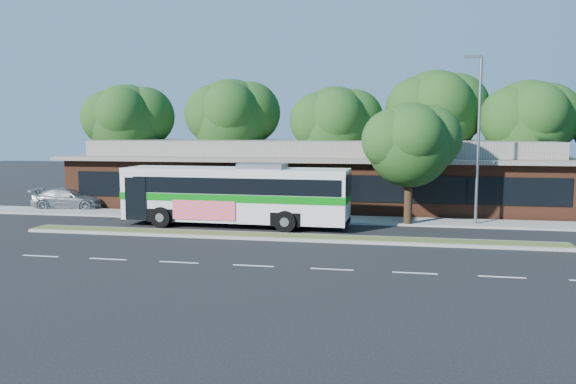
# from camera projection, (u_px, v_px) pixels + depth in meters

# --- Properties ---
(ground) EXTENTS (120.00, 120.00, 0.00)m
(ground) POSITION_uv_depth(u_px,v_px,m) (280.00, 241.00, 26.24)
(ground) COLOR black
(ground) RESTS_ON ground
(median_strip) EXTENTS (26.00, 1.10, 0.15)m
(median_strip) POSITION_uv_depth(u_px,v_px,m) (282.00, 237.00, 26.82)
(median_strip) COLOR #434B1F
(median_strip) RESTS_ON ground
(sidewalk) EXTENTS (44.00, 2.60, 0.12)m
(sidewalk) POSITION_uv_depth(u_px,v_px,m) (301.00, 218.00, 32.49)
(sidewalk) COLOR gray
(sidewalk) RESTS_ON ground
(parking_lot) EXTENTS (14.00, 12.00, 0.01)m
(parking_lot) POSITION_uv_depth(u_px,v_px,m) (57.00, 204.00, 39.31)
(parking_lot) COLOR black
(parking_lot) RESTS_ON ground
(plaza_building) EXTENTS (33.20, 11.20, 4.45)m
(plaza_building) POSITION_uv_depth(u_px,v_px,m) (317.00, 174.00, 38.70)
(plaza_building) COLOR #532A1A
(plaza_building) RESTS_ON ground
(lamp_post) EXTENTS (0.93, 0.18, 9.07)m
(lamp_post) POSITION_uv_depth(u_px,v_px,m) (478.00, 135.00, 29.82)
(lamp_post) COLOR slate
(lamp_post) RESTS_ON ground
(tree_bg_a) EXTENTS (6.47, 5.80, 8.63)m
(tree_bg_a) POSITION_uv_depth(u_px,v_px,m) (133.00, 121.00, 43.06)
(tree_bg_a) COLOR black
(tree_bg_a) RESTS_ON ground
(tree_bg_b) EXTENTS (6.69, 6.00, 9.00)m
(tree_bg_b) POSITION_uv_depth(u_px,v_px,m) (237.00, 117.00, 42.55)
(tree_bg_b) COLOR black
(tree_bg_b) RESTS_ON ground
(tree_bg_c) EXTENTS (6.24, 5.60, 8.26)m
(tree_bg_c) POSITION_uv_depth(u_px,v_px,m) (341.00, 124.00, 40.16)
(tree_bg_c) COLOR black
(tree_bg_c) RESTS_ON ground
(tree_bg_d) EXTENTS (6.91, 6.20, 9.37)m
(tree_bg_d) POSITION_uv_depth(u_px,v_px,m) (441.00, 112.00, 39.77)
(tree_bg_d) COLOR black
(tree_bg_d) RESTS_ON ground
(tree_bg_e) EXTENTS (6.47, 5.80, 8.50)m
(tree_bg_e) POSITION_uv_depth(u_px,v_px,m) (534.00, 121.00, 37.77)
(tree_bg_e) COLOR black
(tree_bg_e) RESTS_ON ground
(transit_bus) EXTENTS (12.26, 3.13, 3.42)m
(transit_bus) POSITION_uv_depth(u_px,v_px,m) (236.00, 191.00, 30.00)
(transit_bus) COLOR silver
(transit_bus) RESTS_ON ground
(sedan) EXTENTS (4.92, 2.41, 1.38)m
(sedan) POSITION_uv_depth(u_px,v_px,m) (69.00, 199.00, 36.65)
(sedan) COLOR #9DA0A4
(sedan) RESTS_ON ground
(sidewalk_tree) EXTENTS (5.03, 4.51, 6.62)m
(sidewalk_tree) POSITION_uv_depth(u_px,v_px,m) (416.00, 143.00, 29.92)
(sidewalk_tree) COLOR black
(sidewalk_tree) RESTS_ON ground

